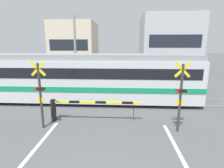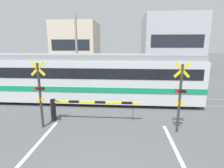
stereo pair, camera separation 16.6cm
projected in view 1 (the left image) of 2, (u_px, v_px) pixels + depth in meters
name	position (u px, v px, depth m)	size (l,w,h in m)	color
rail_track_near	(113.00, 104.00, 11.36)	(50.00, 0.10, 0.08)	gray
rail_track_far	(114.00, 98.00, 12.76)	(50.00, 0.10, 0.08)	gray
commuter_train	(83.00, 77.00, 11.80)	(15.16, 2.72, 3.24)	silver
crossing_barrier_near	(77.00, 106.00, 8.82)	(4.55, 0.20, 1.12)	black
crossing_barrier_far	(135.00, 82.00, 14.39)	(4.55, 0.20, 1.12)	black
crossing_signal_left	(40.00, 92.00, 7.89)	(0.68, 0.15, 3.15)	#333333
crossing_signal_right	(181.00, 94.00, 7.55)	(0.68, 0.15, 3.15)	#333333
pedestrian	(128.00, 77.00, 16.33)	(0.38, 0.22, 1.55)	#33384C
building_left_of_street	(76.00, 47.00, 25.37)	(5.86, 6.65, 6.90)	beige
building_right_of_street	(168.00, 44.00, 24.56)	(7.53, 6.65, 7.74)	#B2B7BC
utility_pole_streetside	(75.00, 51.00, 16.58)	(0.22, 0.22, 6.52)	gray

